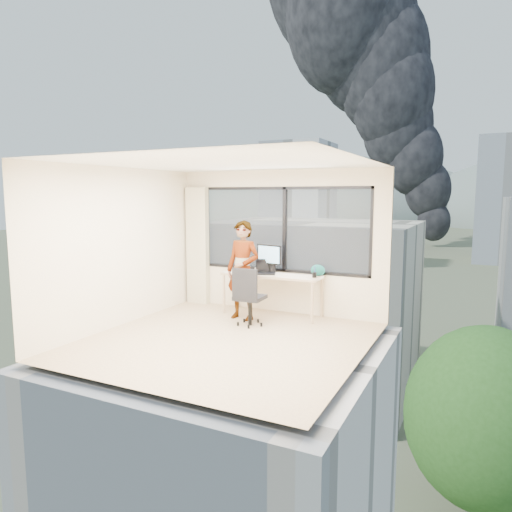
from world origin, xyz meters
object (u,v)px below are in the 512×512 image
Objects in this scene: laptop at (265,268)px; handbag at (318,270)px; person at (243,270)px; monitor at (269,259)px; game_console at (265,269)px; desk at (272,294)px; chair at (250,296)px.

laptop is 1.49× the size of handbag.
person is 3.27× the size of monitor.
laptop is (0.16, -0.31, 0.08)m from game_console.
laptop reaches higher than game_console.
handbag is at bearing -6.44° from laptop.
handbag is (0.91, 0.23, -0.02)m from laptop.
game_console reaches higher than desk.
laptop is at bearing 92.46° from chair.
handbag is at bearing 45.81° from chair.
game_console is (-0.26, 0.24, 0.41)m from desk.
game_console is at bearing 89.39° from person.
laptop is at bearing 65.77° from person.
game_console is at bearing 99.62° from chair.
game_console is at bearing 173.89° from handbag.
handbag is (0.85, 0.94, 0.35)m from chair.
monitor reaches higher than handbag.
person is 6.73× the size of handbag.
handbag reaches higher than desk.
person is at bearing 131.25° from chair.
desk is 7.05× the size of handbag.
chair is at bearing -105.74° from laptop.
handbag is at bearing 18.39° from monitor.
chair is 0.56m from person.
monitor reaches higher than game_console.
person is 4.53× the size of laptop.
handbag is (0.80, 0.16, 0.47)m from desk.
desk is at bearing 10.33° from laptop.
monitor is (-0.04, 0.85, 0.51)m from chair.
chair is 0.81m from laptop.
desk is 0.94m from handbag.
monitor is 0.20m from laptop.
game_console is (0.08, 0.71, -0.07)m from person.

